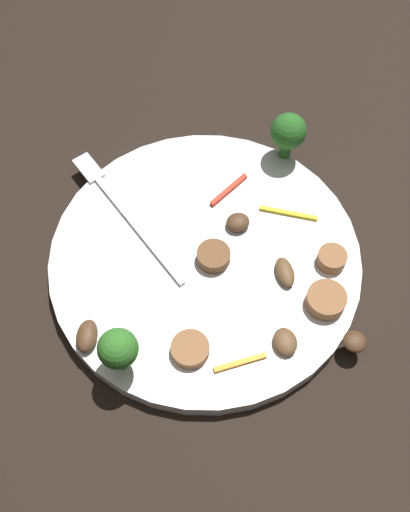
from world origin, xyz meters
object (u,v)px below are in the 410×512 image
(mushroom_0, at_px, (285,272))
(mushroom_2, at_px, (238,222))
(fork, at_px, (120,207))
(mushroom_1, at_px, (87,336))
(broccoli_floret_1, at_px, (288,132))
(sausage_slice_0, at_px, (214,256))
(broccoli_floret_0, at_px, (118,349))
(sausage_slice_1, at_px, (326,300))
(pepper_strip_0, at_px, (229,190))
(pepper_strip_1, at_px, (240,363))
(sausage_slice_3, at_px, (332,259))
(plate, at_px, (205,260))
(sausage_slice_2, at_px, (190,349))
(mushroom_4, at_px, (355,341))
(pepper_strip_2, at_px, (289,213))
(mushroom_3, at_px, (285,342))

(mushroom_0, relative_size, mushroom_2, 1.37)
(fork, relative_size, mushroom_1, 5.77)
(broccoli_floret_1, distance_m, sausage_slice_0, 0.15)
(broccoli_floret_0, height_order, sausage_slice_1, broccoli_floret_0)
(pepper_strip_0, relative_size, pepper_strip_1, 1.05)
(sausage_slice_3, bearing_deg, sausage_slice_0, 72.77)
(plate, bearing_deg, sausage_slice_2, 156.42)
(broccoli_floret_1, bearing_deg, sausage_slice_2, 140.33)
(fork, xyz_separation_m, sausage_slice_0, (-0.08, -0.07, 0.00))
(sausage_slice_3, xyz_separation_m, mushroom_2, (0.06, 0.07, -0.00))
(plate, height_order, sausage_slice_1, sausage_slice_1)
(broccoli_floret_1, distance_m, sausage_slice_1, 0.17)
(sausage_slice_0, xyz_separation_m, sausage_slice_1, (-0.07, -0.08, 0.00))
(mushroom_4, height_order, pepper_strip_0, mushroom_4)
(pepper_strip_2, bearing_deg, sausage_slice_3, -161.85)
(mushroom_0, distance_m, mushroom_3, 0.07)
(mushroom_1, bearing_deg, sausage_slice_1, -96.62)
(fork, relative_size, broccoli_floret_1, 3.23)
(broccoli_floret_0, xyz_separation_m, mushroom_2, (0.11, -0.13, -0.03))
(sausage_slice_1, xyz_separation_m, pepper_strip_0, (0.14, 0.05, -0.00))
(mushroom_1, bearing_deg, mushroom_4, -106.98)
(mushroom_4, bearing_deg, mushroom_3, 74.51)
(sausage_slice_1, xyz_separation_m, mushroom_2, (0.10, 0.05, -0.00))
(mushroom_4, height_order, pepper_strip_2, mushroom_4)
(pepper_strip_2, bearing_deg, pepper_strip_0, 48.85)
(broccoli_floret_1, bearing_deg, mushroom_0, 160.54)
(fork, bearing_deg, pepper_strip_2, -129.01)
(mushroom_2, height_order, pepper_strip_0, mushroom_2)
(broccoli_floret_0, distance_m, pepper_strip_0, 0.20)
(broccoli_floret_0, bearing_deg, broccoli_floret_1, -49.69)
(mushroom_1, bearing_deg, mushroom_0, -86.04)
(mushroom_3, xyz_separation_m, pepper_strip_0, (0.17, -0.00, -0.00))
(mushroom_0, bearing_deg, broccoli_floret_0, 105.34)
(broccoli_floret_0, bearing_deg, sausage_slice_0, -53.03)
(sausage_slice_2, xyz_separation_m, mushroom_1, (0.04, 0.08, 0.00))
(sausage_slice_2, relative_size, pepper_strip_1, 0.71)
(mushroom_3, relative_size, pepper_strip_1, 0.56)
(plate, distance_m, sausage_slice_2, 0.10)
(sausage_slice_3, distance_m, pepper_strip_2, 0.06)
(mushroom_2, xyz_separation_m, mushroom_3, (-0.13, -0.00, -0.00))
(broccoli_floret_1, xyz_separation_m, sausage_slice_3, (-0.13, 0.00, -0.03))
(broccoli_floret_1, xyz_separation_m, pepper_strip_1, (-0.20, 0.11, -0.03))
(pepper_strip_0, distance_m, pepper_strip_2, 0.06)
(broccoli_floret_1, xyz_separation_m, mushroom_0, (-0.13, 0.05, -0.03))
(pepper_strip_2, bearing_deg, pepper_strip_1, 145.34)
(broccoli_floret_1, xyz_separation_m, sausage_slice_0, (-0.10, 0.10, -0.03))
(broccoli_floret_0, relative_size, mushroom_4, 2.64)
(pepper_strip_0, bearing_deg, mushroom_1, 125.46)
(mushroom_1, height_order, mushroom_4, mushroom_1)
(mushroom_2, xyz_separation_m, pepper_strip_0, (0.04, -0.00, -0.00))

